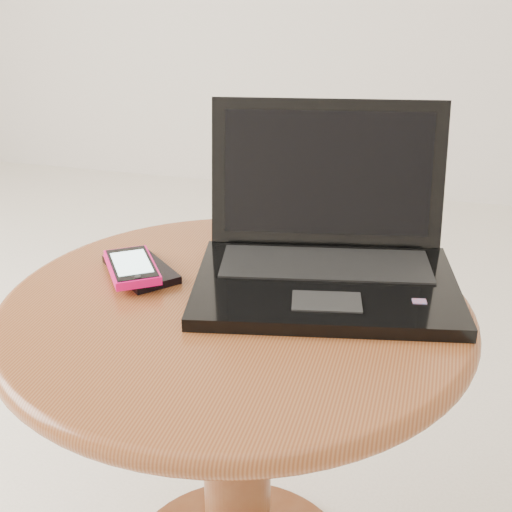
# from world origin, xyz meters

# --- Properties ---
(table) EXTENTS (0.62, 0.62, 0.49)m
(table) POSITION_xyz_m (0.10, 0.09, 0.39)
(table) COLOR #52240F
(table) RESTS_ON ground
(laptop) EXTENTS (0.39, 0.34, 0.23)m
(laptop) POSITION_xyz_m (0.21, 0.19, 0.53)
(laptop) COLOR black
(laptop) RESTS_ON table
(phone_black) EXTENTS (0.14, 0.13, 0.01)m
(phone_black) POSITION_xyz_m (-0.05, 0.14, 0.50)
(phone_black) COLOR black
(phone_black) RESTS_ON table
(phone_pink) EXTENTS (0.11, 0.13, 0.01)m
(phone_pink) POSITION_xyz_m (-0.05, 0.12, 0.51)
(phone_pink) COLOR #FF096F
(phone_pink) RESTS_ON phone_black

